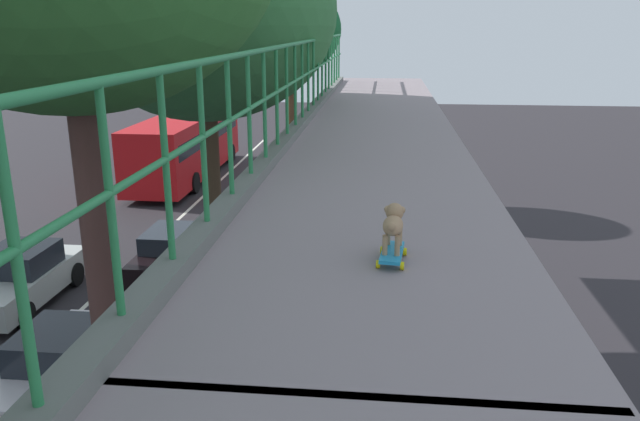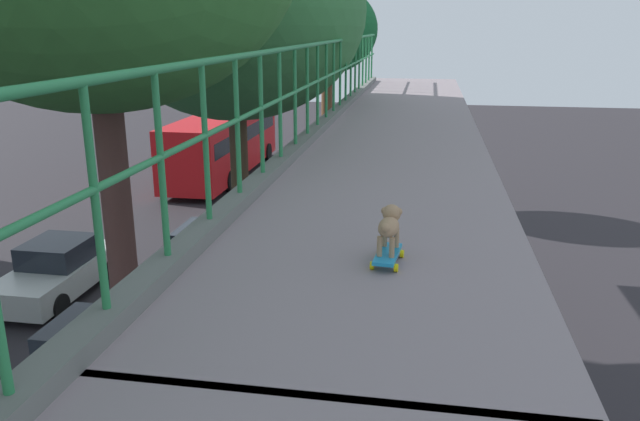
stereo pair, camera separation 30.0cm
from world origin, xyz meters
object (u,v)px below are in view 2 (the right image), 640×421
city_bus (223,141)px  toy_skateboard (388,255)px  small_dog (389,224)px  car_white_fifth (95,357)px  car_silver_sixth (58,270)px  car_black_seventh (209,248)px

city_bus → toy_skateboard: bearing=-68.9°
toy_skateboard → small_dog: 0.21m
car_white_fifth → car_silver_sixth: 5.33m
small_dog → car_white_fifth: bearing=134.5°
small_dog → car_silver_sixth: bearing=132.7°
car_silver_sixth → city_bus: (-0.04, 14.67, 1.02)m
car_white_fifth → car_black_seventh: car_white_fifth is taller
car_white_fifth → car_silver_sixth: (-3.40, 4.11, 0.02)m
car_silver_sixth → city_bus: 14.71m
toy_skateboard → car_white_fifth: bearing=134.3°
car_black_seventh → toy_skateboard: (6.22, -13.17, 5.09)m
small_dog → city_bus: bearing=111.1°
car_silver_sixth → small_dog: small_dog is taller
car_silver_sixth → car_black_seventh: size_ratio=0.96×
city_bus → car_silver_sixth: bearing=-89.9°
car_white_fifth → car_black_seventh: bearing=89.5°
city_bus → small_dog: size_ratio=29.31×
toy_skateboard → small_dog: (0.00, 0.05, 0.20)m
toy_skateboard → small_dog: bearing=86.6°
car_white_fifth → car_silver_sixth: car_silver_sixth is taller
car_black_seventh → toy_skateboard: toy_skateboard is taller
car_silver_sixth → small_dog: 15.21m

